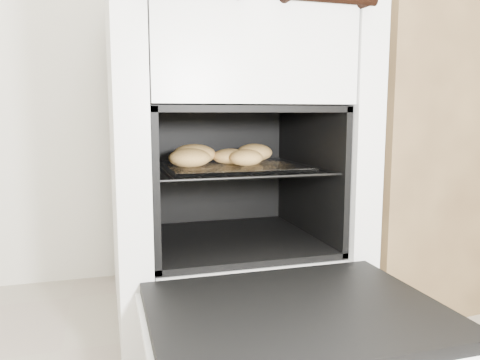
{
  "coord_description": "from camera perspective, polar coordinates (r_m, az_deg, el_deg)",
  "views": [
    {
      "loc": [
        -0.22,
        -0.11,
        0.58
      ],
      "look_at": [
        0.11,
        1.01,
        0.41
      ],
      "focal_mm": 35.0,
      "sensor_mm": 36.0,
      "label": 1
    }
  ],
  "objects": [
    {
      "name": "stove",
      "position": [
        1.32,
        -1.83,
        3.08
      ],
      "size": [
        0.61,
        0.68,
        0.94
      ],
      "color": "white",
      "rests_on": "ground"
    },
    {
      "name": "oven_door",
      "position": [
        0.9,
        6.87,
        -16.25
      ],
      "size": [
        0.55,
        0.43,
        0.04
      ],
      "color": "black",
      "rests_on": "stove"
    },
    {
      "name": "oven_rack",
      "position": [
        1.26,
        -1.05,
        1.53
      ],
      "size": [
        0.45,
        0.43,
        0.01
      ],
      "color": "black",
      "rests_on": "stove"
    },
    {
      "name": "foil_sheet",
      "position": [
        1.23,
        -0.8,
        1.71
      ],
      "size": [
        0.35,
        0.31,
        0.01
      ],
      "primitive_type": "cube",
      "color": "silver",
      "rests_on": "oven_rack"
    },
    {
      "name": "baked_rolls",
      "position": [
        1.24,
        -2.6,
        3.02
      ],
      "size": [
        0.34,
        0.23,
        0.05
      ],
      "color": "#DCB258",
      "rests_on": "foil_sheet"
    },
    {
      "name": "counter",
      "position": [
        1.76,
        23.41,
        3.51
      ],
      "size": [
        0.96,
        0.68,
        0.91
      ],
      "primitive_type": "cube",
      "rotation": [
        0.0,
        0.0,
        0.08
      ],
      "color": "olive",
      "rests_on": "ground"
    }
  ]
}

